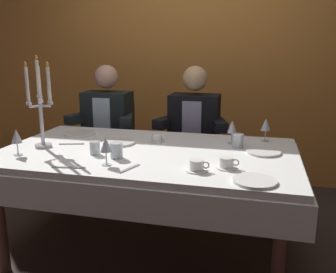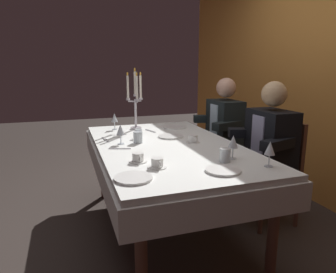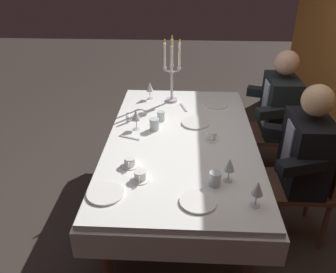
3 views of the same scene
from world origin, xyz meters
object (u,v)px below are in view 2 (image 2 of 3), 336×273
object	(u,v)px
candelabra	(135,102)
dinner_plate_2	(223,170)
dinner_plate_1	(171,136)
seated_diner_1	(271,141)
dinner_plate_3	(133,178)
wine_glass_2	(270,149)
water_tumbler_0	(225,155)
water_tumbler_2	(138,137)
seated_diner_0	(225,124)
wine_glass_0	(120,130)
coffee_cup_1	(138,158)
water_tumbler_1	(138,134)
coffee_cup_2	(157,163)
wine_glass_3	(233,142)
wine_glass_1	(114,118)
dining_table	(167,158)
coffee_cup_0	(193,139)
dinner_plate_0	(175,127)

from	to	relation	value
candelabra	dinner_plate_2	size ratio (longest dim) A/B	2.80
dinner_plate_1	seated_diner_1	xyz separation A→B (m)	(0.40, 0.77, -0.01)
dinner_plate_3	wine_glass_2	size ratio (longest dim) A/B	1.34
water_tumbler_0	water_tumbler_2	world-z (taller)	water_tumbler_2
dinner_plate_2	wine_glass_2	size ratio (longest dim) A/B	1.32
seated_diner_0	wine_glass_0	bearing A→B (deg)	-67.23
dinner_plate_2	coffee_cup_1	xyz separation A→B (m)	(-0.35, -0.44, 0.02)
water_tumbler_1	seated_diner_1	xyz separation A→B (m)	(0.44, 1.06, -0.05)
water_tumbler_2	coffee_cup_2	size ratio (longest dim) A/B	0.71
dinner_plate_3	water_tumbler_2	distance (m)	0.85
wine_glass_3	coffee_cup_2	world-z (taller)	wine_glass_3
wine_glass_0	wine_glass_1	bearing A→B (deg)	175.52
wine_glass_1	dining_table	bearing A→B (deg)	22.47
coffee_cup_0	seated_diner_0	size ratio (longest dim) A/B	0.11
dinner_plate_0	wine_glass_1	world-z (taller)	wine_glass_1
wine_glass_3	water_tumbler_2	size ratio (longest dim) A/B	1.75
coffee_cup_0	dining_table	bearing A→B (deg)	-90.91
water_tumbler_1	coffee_cup_0	distance (m)	0.49
coffee_cup_0	seated_diner_1	xyz separation A→B (m)	(0.15, 0.66, -0.03)
wine_glass_0	dining_table	bearing A→B (deg)	69.42
wine_glass_2	dinner_plate_2	bearing A→B (deg)	-91.82
wine_glass_3	coffee_cup_0	bearing A→B (deg)	-171.87
candelabra	wine_glass_2	distance (m)	1.54
dinner_plate_0	seated_diner_0	xyz separation A→B (m)	(-0.02, 0.60, -0.01)
wine_glass_1	coffee_cup_0	bearing A→B (deg)	35.44
wine_glass_1	wine_glass_2	xyz separation A→B (m)	(1.48, 0.73, -0.00)
dinner_plate_1	wine_glass_1	size ratio (longest dim) A/B	1.36
dinner_plate_1	dinner_plate_3	xyz separation A→B (m)	(0.93, -0.54, 0.00)
coffee_cup_1	seated_diner_0	bearing A→B (deg)	130.36
wine_glass_1	coffee_cup_1	xyz separation A→B (m)	(1.12, -0.03, -0.09)
dinner_plate_2	dinner_plate_3	bearing A→B (deg)	-94.57
coffee_cup_1	seated_diner_1	world-z (taller)	seated_diner_1
dinner_plate_1	wine_glass_0	bearing A→B (deg)	-76.75
water_tumbler_0	coffee_cup_1	world-z (taller)	water_tumbler_0
coffee_cup_0	seated_diner_0	bearing A→B (deg)	134.84
candelabra	water_tumbler_2	world-z (taller)	candelabra
dining_table	dinner_plate_3	bearing A→B (deg)	-32.14
water_tumbler_2	seated_diner_0	size ratio (longest dim) A/B	0.08
dining_table	dinner_plate_2	distance (m)	0.75
wine_glass_1	wine_glass_3	xyz separation A→B (m)	(1.26, 0.60, 0.00)
dinner_plate_0	water_tumbler_0	xyz separation A→B (m)	(1.20, -0.08, 0.04)
dinner_plate_3	seated_diner_0	distance (m)	1.88
water_tumbler_2	wine_glass_0	bearing A→B (deg)	-91.67
water_tumbler_0	coffee_cup_1	distance (m)	0.57
dinner_plate_2	coffee_cup_2	world-z (taller)	coffee_cup_2
dinner_plate_1	seated_diner_0	world-z (taller)	seated_diner_0
coffee_cup_0	coffee_cup_1	distance (m)	0.67
dinner_plate_2	seated_diner_0	size ratio (longest dim) A/B	0.17
coffee_cup_2	coffee_cup_1	bearing A→B (deg)	-150.00
water_tumbler_2	dining_table	bearing A→B (deg)	58.81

